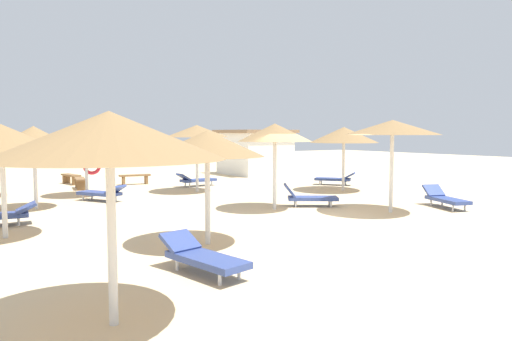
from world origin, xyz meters
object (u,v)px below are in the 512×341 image
(parasol_6, at_px, (109,136))
(lounger_3, at_px, (196,180))
(parasol_3, at_px, (197,131))
(bench_2, at_px, (71,177))
(lounger_4, at_px, (445,198))
(parasol_0, at_px, (1,138))
(parasol_8, at_px, (207,144))
(parasol_5, at_px, (344,135))
(parasol_7, at_px, (86,137))
(lounger_1, at_px, (309,197))
(parasol_4, at_px, (392,128))
(bench_0, at_px, (135,177))
(lounger_6, at_px, (202,256))
(lounger_7, at_px, (102,193))
(beach_cabana, at_px, (255,152))
(bench_1, at_px, (80,181))
(lounger_5, at_px, (336,179))
(parasol_1, at_px, (275,133))
(parasol_2, at_px, (34,137))

(parasol_6, bearing_deg, lounger_3, 59.83)
(parasol_3, xyz_separation_m, bench_2, (-3.88, 6.11, -2.25))
(lounger_4, bearing_deg, lounger_3, 112.01)
(parasol_0, distance_m, parasol_8, 5.00)
(parasol_5, relative_size, parasol_6, 1.00)
(parasol_7, distance_m, lounger_1, 9.28)
(parasol_7, bearing_deg, parasol_0, -117.93)
(parasol_8, distance_m, lounger_4, 9.35)
(parasol_4, distance_m, bench_0, 13.25)
(lounger_6, xyz_separation_m, lounger_7, (0.98, 10.05, -0.00))
(parasol_6, bearing_deg, parasol_8, 46.44)
(bench_0, bearing_deg, parasol_5, -47.59)
(parasol_8, xyz_separation_m, beach_cabana, (10.89, 14.53, -0.91))
(lounger_7, bearing_deg, parasol_5, -15.23)
(parasol_3, distance_m, bench_2, 7.58)
(parasol_0, distance_m, lounger_3, 11.57)
(parasol_4, bearing_deg, parasol_5, 61.14)
(bench_2, bearing_deg, bench_1, -92.18)
(parasol_6, bearing_deg, lounger_5, 37.16)
(bench_0, bearing_deg, bench_2, 144.39)
(parasol_4, relative_size, parasol_7, 1.11)
(parasol_5, bearing_deg, parasol_0, -170.52)
(bench_2, height_order, beach_cabana, beach_cabana)
(lounger_6, height_order, bench_0, lounger_6)
(parasol_1, distance_m, parasol_8, 5.16)
(bench_2, bearing_deg, parasol_0, -108.96)
(parasol_2, distance_m, lounger_1, 9.41)
(parasol_8, bearing_deg, parasol_2, 108.01)
(parasol_8, relative_size, beach_cabana, 0.63)
(parasol_3, relative_size, parasol_6, 0.96)
(bench_2, bearing_deg, parasol_8, -90.70)
(parasol_3, xyz_separation_m, lounger_1, (1.40, -5.76, -2.27))
(parasol_2, height_order, parasol_7, parasol_2)
(lounger_7, xyz_separation_m, beach_cabana, (11.03, 6.39, 1.07))
(parasol_6, relative_size, beach_cabana, 0.73)
(parasol_1, height_order, lounger_3, parasol_1)
(parasol_5, height_order, beach_cabana, parasol_5)
(parasol_3, height_order, lounger_6, parasol_3)
(parasol_2, relative_size, lounger_5, 1.45)
(parasol_0, height_order, lounger_4, parasol_0)
(parasol_3, height_order, lounger_4, parasol_3)
(parasol_7, bearing_deg, lounger_7, -87.15)
(lounger_3, bearing_deg, parasol_6, -120.17)
(parasol_3, distance_m, lounger_6, 12.02)
(lounger_3, distance_m, lounger_5, 6.74)
(lounger_3, relative_size, beach_cabana, 0.47)
(lounger_3, distance_m, bench_0, 3.20)
(parasol_4, distance_m, lounger_4, 3.32)
(parasol_0, relative_size, lounger_4, 1.37)
(parasol_0, bearing_deg, lounger_6, -62.79)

